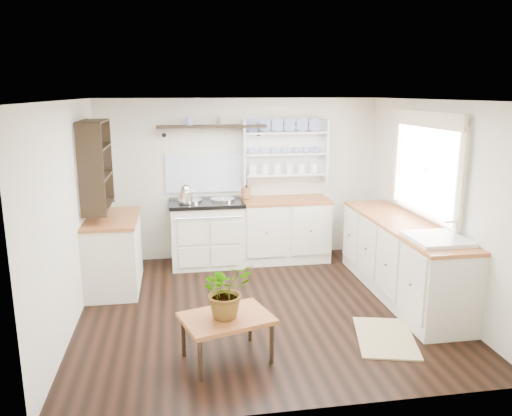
% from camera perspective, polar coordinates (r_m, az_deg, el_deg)
% --- Properties ---
extents(floor, '(4.00, 3.80, 0.01)m').
position_cam_1_polar(floor, '(5.77, 0.69, -11.26)').
color(floor, black).
rests_on(floor, ground).
extents(wall_back, '(4.00, 0.02, 2.30)m').
position_cam_1_polar(wall_back, '(7.24, -1.89, 3.32)').
color(wall_back, beige).
rests_on(wall_back, ground).
extents(wall_right, '(0.02, 3.80, 2.30)m').
position_cam_1_polar(wall_right, '(6.07, 19.67, 0.63)').
color(wall_right, beige).
rests_on(wall_right, ground).
extents(wall_left, '(0.02, 3.80, 2.30)m').
position_cam_1_polar(wall_left, '(5.43, -20.55, -0.84)').
color(wall_left, beige).
rests_on(wall_left, ground).
extents(ceiling, '(4.00, 3.80, 0.01)m').
position_cam_1_polar(ceiling, '(5.26, 0.76, 12.23)').
color(ceiling, white).
rests_on(ceiling, wall_back).
extents(window, '(0.08, 1.55, 1.22)m').
position_cam_1_polar(window, '(6.10, 18.88, 4.72)').
color(window, white).
rests_on(window, wall_right).
extents(aga_cooker, '(1.02, 0.71, 0.94)m').
position_cam_1_polar(aga_cooker, '(7.02, -5.62, -2.78)').
color(aga_cooker, silver).
rests_on(aga_cooker, floor).
extents(back_cabinets, '(1.27, 0.63, 0.90)m').
position_cam_1_polar(back_cabinets, '(7.20, 3.20, -2.37)').
color(back_cabinets, white).
rests_on(back_cabinets, floor).
extents(right_cabinets, '(0.62, 2.43, 0.90)m').
position_cam_1_polar(right_cabinets, '(6.19, 16.30, -5.50)').
color(right_cabinets, white).
rests_on(right_cabinets, floor).
extents(belfast_sink, '(0.55, 0.60, 0.45)m').
position_cam_1_polar(belfast_sink, '(5.46, 19.88, -4.52)').
color(belfast_sink, white).
rests_on(belfast_sink, right_cabinets).
extents(left_cabinets, '(0.62, 1.13, 0.90)m').
position_cam_1_polar(left_cabinets, '(6.42, -15.92, -4.81)').
color(left_cabinets, white).
rests_on(left_cabinets, floor).
extents(plate_rack, '(1.20, 0.22, 0.90)m').
position_cam_1_polar(plate_rack, '(7.26, 3.25, 6.56)').
color(plate_rack, white).
rests_on(plate_rack, wall_back).
extents(high_shelf, '(1.50, 0.29, 0.16)m').
position_cam_1_polar(high_shelf, '(6.99, -5.10, 9.19)').
color(high_shelf, black).
rests_on(high_shelf, wall_back).
extents(left_shelving, '(0.28, 0.80, 1.05)m').
position_cam_1_polar(left_shelving, '(6.20, -17.84, 4.79)').
color(left_shelving, black).
rests_on(left_shelving, wall_left).
extents(kettle, '(0.19, 0.19, 0.24)m').
position_cam_1_polar(kettle, '(6.76, -8.03, 1.62)').
color(kettle, silver).
rests_on(kettle, aga_cooker).
extents(utensil_crock, '(0.13, 0.13, 0.15)m').
position_cam_1_polar(utensil_crock, '(7.06, -1.20, 1.73)').
color(utensil_crock, brown).
rests_on(utensil_crock, back_cabinets).
extents(center_table, '(0.90, 0.75, 0.42)m').
position_cam_1_polar(center_table, '(4.60, -3.37, -12.77)').
color(center_table, brown).
rests_on(center_table, floor).
extents(potted_plant, '(0.56, 0.53, 0.50)m').
position_cam_1_polar(potted_plant, '(4.48, -3.42, -9.34)').
color(potted_plant, '#3F7233').
rests_on(potted_plant, center_table).
extents(floor_rug, '(0.74, 0.96, 0.02)m').
position_cam_1_polar(floor_rug, '(5.26, 14.57, -14.13)').
color(floor_rug, '#9D8C5B').
rests_on(floor_rug, floor).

